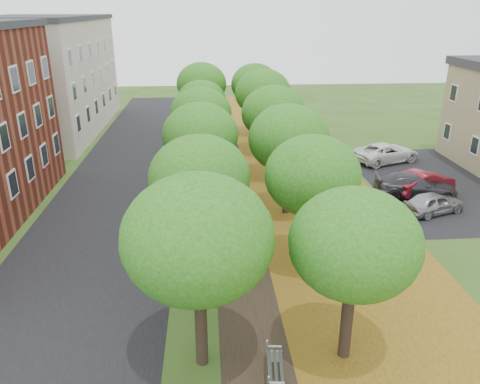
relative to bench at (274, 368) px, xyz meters
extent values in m
plane|color=#2D4C19|center=(-0.07, 0.96, -0.44)|extent=(120.00, 120.00, 0.00)
cube|color=black|center=(-7.57, 15.96, -0.43)|extent=(8.00, 70.00, 0.01)
cube|color=black|center=(-0.07, 15.96, -0.43)|extent=(3.20, 70.00, 0.01)
cube|color=#9E6F1D|center=(4.93, 15.96, -0.43)|extent=(7.50, 70.00, 0.01)
cube|color=black|center=(13.43, 16.96, -0.43)|extent=(9.00, 16.00, 0.01)
cylinder|color=black|center=(-2.27, 0.96, 1.13)|extent=(0.40, 0.40, 3.13)
ellipsoid|color=#225812|center=(-2.27, 0.96, 4.08)|extent=(4.26, 4.26, 3.62)
cylinder|color=black|center=(-2.27, 6.96, 1.13)|extent=(0.40, 0.40, 3.13)
ellipsoid|color=#225812|center=(-2.27, 6.96, 4.08)|extent=(4.26, 4.26, 3.62)
cylinder|color=black|center=(-2.27, 12.96, 1.13)|extent=(0.40, 0.40, 3.13)
ellipsoid|color=#225812|center=(-2.27, 12.96, 4.08)|extent=(4.26, 4.26, 3.62)
cylinder|color=black|center=(-2.27, 18.96, 1.13)|extent=(0.40, 0.40, 3.13)
ellipsoid|color=#225812|center=(-2.27, 18.96, 4.08)|extent=(4.26, 4.26, 3.62)
cylinder|color=black|center=(-2.27, 24.96, 1.13)|extent=(0.40, 0.40, 3.13)
ellipsoid|color=#225812|center=(-2.27, 24.96, 4.08)|extent=(4.26, 4.26, 3.62)
cylinder|color=black|center=(-2.27, 30.96, 1.13)|extent=(0.40, 0.40, 3.13)
ellipsoid|color=#225812|center=(-2.27, 30.96, 4.08)|extent=(4.26, 4.26, 3.62)
cylinder|color=black|center=(2.53, 0.96, 1.13)|extent=(0.40, 0.40, 3.13)
ellipsoid|color=#225812|center=(2.53, 0.96, 4.08)|extent=(4.26, 4.26, 3.62)
cylinder|color=black|center=(2.53, 6.96, 1.13)|extent=(0.40, 0.40, 3.13)
ellipsoid|color=#225812|center=(2.53, 6.96, 4.08)|extent=(4.26, 4.26, 3.62)
cylinder|color=black|center=(2.53, 12.96, 1.13)|extent=(0.40, 0.40, 3.13)
ellipsoid|color=#225812|center=(2.53, 12.96, 4.08)|extent=(4.26, 4.26, 3.62)
cylinder|color=black|center=(2.53, 18.96, 1.13)|extent=(0.40, 0.40, 3.13)
ellipsoid|color=#225812|center=(2.53, 18.96, 4.08)|extent=(4.26, 4.26, 3.62)
cylinder|color=black|center=(2.53, 24.96, 1.13)|extent=(0.40, 0.40, 3.13)
ellipsoid|color=#225812|center=(2.53, 24.96, 4.08)|extent=(4.26, 4.26, 3.62)
cylinder|color=black|center=(2.53, 30.96, 1.13)|extent=(0.40, 0.40, 3.13)
ellipsoid|color=#225812|center=(2.53, 30.96, 4.08)|extent=(4.26, 4.26, 3.62)
cube|color=beige|center=(-17.07, 33.96, 4.56)|extent=(10.00, 20.00, 10.00)
cube|color=#2D2D33|center=(-17.07, 33.96, 9.76)|extent=(10.30, 20.30, 0.40)
cube|color=#273128|center=(0.06, -0.01, 0.01)|extent=(0.63, 1.81, 0.04)
cube|color=#273128|center=(-0.20, 0.02, 0.27)|extent=(0.21, 1.77, 0.26)
cube|color=silver|center=(0.14, 0.80, -0.21)|extent=(0.50, 0.11, 0.44)
cube|color=silver|center=(-0.02, -0.81, 0.18)|extent=(0.45, 0.10, 0.04)
cube|color=silver|center=(0.14, 0.80, 0.18)|extent=(0.45, 0.10, 0.04)
imported|color=#9F9FA3|center=(10.93, 12.21, 0.20)|extent=(4.00, 2.65, 1.26)
imported|color=maroon|center=(11.67, 15.31, 0.29)|extent=(4.68, 3.19, 1.46)
imported|color=#313035|center=(10.93, 14.74, 0.29)|extent=(5.30, 2.88, 1.46)
imported|color=white|center=(11.73, 21.85, 0.29)|extent=(5.71, 4.09, 1.44)
camera|label=1|loc=(-1.92, -11.55, 10.59)|focal=35.00mm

